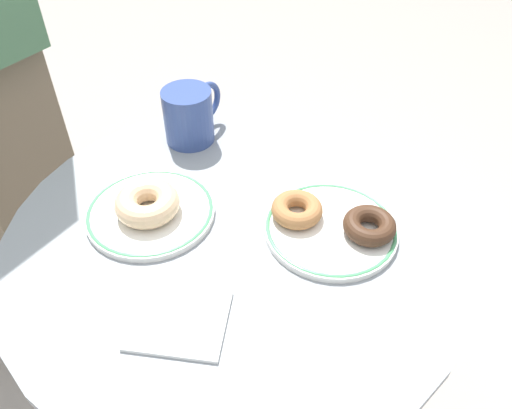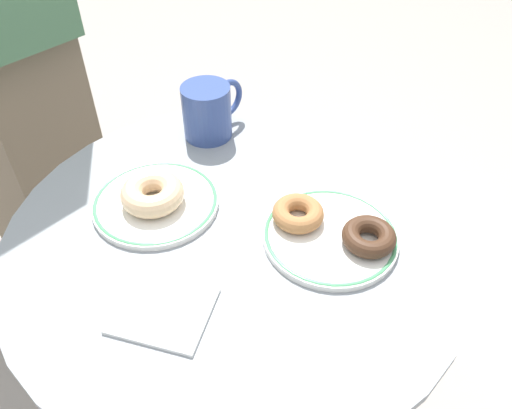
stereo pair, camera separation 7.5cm
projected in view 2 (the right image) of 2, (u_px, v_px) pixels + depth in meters
cafe_table at (238, 307)px, 0.93m from camera, size 0.72×0.72×0.70m
plate_left at (156, 202)px, 0.82m from camera, size 0.21×0.21×0.01m
plate_right at (330, 236)px, 0.76m from camera, size 0.21×0.21×0.01m
donut_glazed at (152, 193)px, 0.80m from camera, size 0.14×0.14×0.04m
donut_chocolate at (369, 237)px, 0.74m from camera, size 0.10×0.10×0.03m
donut_cinnamon at (298, 213)px, 0.77m from camera, size 0.09×0.09×0.03m
paper_napkin at (163, 310)px, 0.67m from camera, size 0.14×0.13×0.01m
coffee_mug at (209, 111)px, 0.94m from camera, size 0.09×0.13×0.10m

